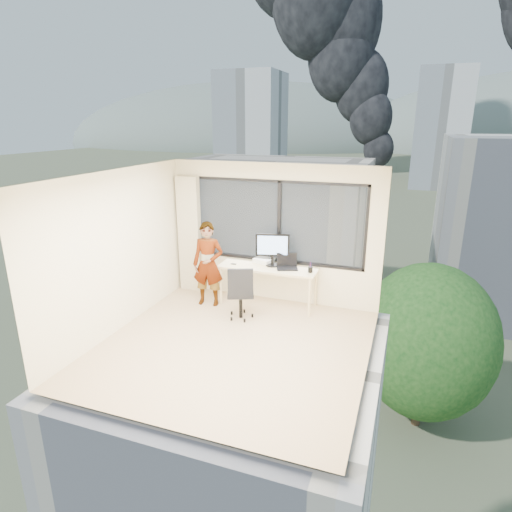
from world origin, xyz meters
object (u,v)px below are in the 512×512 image
at_px(game_console, 264,260).
at_px(laptop, 287,262).
at_px(desk, 268,286).
at_px(chair, 241,291).
at_px(person, 208,264).
at_px(monitor, 272,250).
at_px(handbag, 287,259).

distance_m(game_console, laptop, 0.56).
distance_m(desk, laptop, 0.61).
relative_size(chair, person, 0.63).
bearing_deg(chair, monitor, 46.03).
height_order(person, monitor, person).
height_order(chair, person, person).
bearing_deg(chair, desk, 47.47).
distance_m(monitor, laptop, 0.37).
xyz_separation_m(person, monitor, (1.10, 0.43, 0.27)).
height_order(desk, chair, chair).
height_order(desk, handbag, handbag).
height_order(chair, handbag, chair).
height_order(monitor, handbag, monitor).
bearing_deg(monitor, handbag, 21.96).
bearing_deg(person, game_console, 22.78).
bearing_deg(chair, handbag, 38.14).
bearing_deg(game_console, laptop, -4.43).
xyz_separation_m(game_console, laptop, (0.51, -0.21, 0.08)).
bearing_deg(monitor, desk, -137.34).
relative_size(monitor, laptop, 1.56).
bearing_deg(handbag, laptop, -80.80).
relative_size(desk, laptop, 4.59).
bearing_deg(game_console, desk, -36.13).
distance_m(monitor, handbag, 0.35).
height_order(chair, game_console, chair).
distance_m(desk, chair, 0.76).
height_order(person, handbag, person).
relative_size(monitor, handbag, 2.20).
bearing_deg(person, desk, 9.44).
height_order(game_console, laptop, laptop).
xyz_separation_m(chair, person, (-0.78, 0.36, 0.29)).
height_order(laptop, handbag, laptop).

